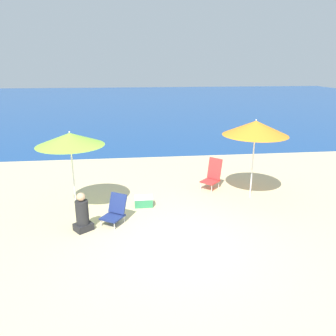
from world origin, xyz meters
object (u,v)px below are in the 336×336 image
Objects in this scene: beach_umbrella_orange at (256,128)px; beach_chair_red at (213,174)px; beach_umbrella_lime at (70,139)px; person_seated_near at (82,215)px; beach_chair_navy at (115,210)px; cooler_box at (144,201)px.

beach_chair_red is (-0.87, 0.83, -1.52)m from beach_umbrella_orange.
beach_umbrella_lime reaches higher than person_seated_near.
beach_chair_navy is at bearing -163.39° from beach_umbrella_orange.
beach_umbrella_lime is at bearing -174.21° from cooler_box.
person_seated_near is at bearing -162.22° from beach_umbrella_orange.
cooler_box is at bearing 92.25° from person_seated_near.
beach_umbrella_orange reaches higher than beach_chair_navy.
beach_umbrella_orange reaches higher than beach_umbrella_lime.
beach_umbrella_orange is at bearing 49.17° from beach_chair_navy.
beach_chair_navy is at bearing -33.29° from beach_umbrella_lime.
beach_umbrella_orange reaches higher than cooler_box.
beach_umbrella_lime is at bearing 160.16° from person_seated_near.
beach_chair_red is 1.85× the size of cooler_box.
person_seated_near is at bearing -123.82° from beach_chair_navy.
beach_umbrella_orange reaches higher than person_seated_near.
beach_umbrella_orange is at bearing 5.28° from cooler_box.
beach_chair_red is at bearing 85.92° from person_seated_near.
person_seated_near is (-3.47, -2.22, -0.04)m from beach_chair_red.
beach_umbrella_lime reaches higher than beach_chair_red.
person_seated_near is 1.87× the size of cooler_box.
beach_umbrella_lime is (-4.63, -0.44, -0.08)m from beach_umbrella_orange.
cooler_box is (1.38, 1.12, -0.23)m from person_seated_near.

